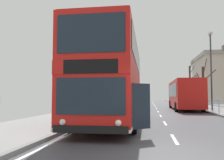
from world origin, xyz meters
TOP-DOWN VIEW (x-y plane):
  - ground at (-0.72, -0.00)m, footprint 15.80×140.00m
  - double_decker_bus_main at (-2.77, 6.93)m, footprint 3.39×11.46m
  - background_bus_far_lane at (2.93, 20.50)m, footprint 2.79×10.91m
  - street_lamp_far_side at (4.99, 17.29)m, footprint 0.28×0.60m
  - bare_tree_far_00 at (5.56, 23.15)m, footprint 2.52×2.51m
  - bare_tree_far_01 at (6.28, 36.47)m, footprint 1.48×1.91m

SIDE VIEW (x-z plane):
  - ground at x=-0.72m, z-range -0.06..0.14m
  - background_bus_far_lane at x=2.93m, z-range 0.15..3.23m
  - double_decker_bus_main at x=-2.77m, z-range 0.10..4.57m
  - bare_tree_far_00 at x=5.56m, z-range 0.00..5.59m
  - bare_tree_far_01 at x=6.28m, z-range -0.16..7.37m
  - street_lamp_far_side at x=4.99m, z-range 0.74..8.13m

